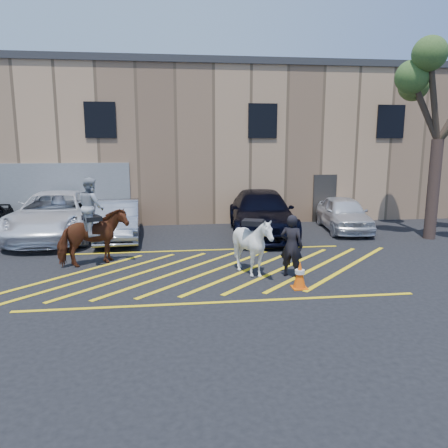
{
  "coord_description": "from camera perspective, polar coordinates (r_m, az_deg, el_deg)",
  "views": [
    {
      "loc": [
        -1.19,
        -12.47,
        3.75
      ],
      "look_at": [
        0.42,
        0.2,
        1.3
      ],
      "focal_mm": 35.0,
      "sensor_mm": 36.0,
      "label": 1
    }
  ],
  "objects": [
    {
      "name": "mounted_bay",
      "position": [
        13.74,
        -16.8,
        -0.81
      ],
      "size": [
        2.23,
        1.75,
        2.68
      ],
      "color": "#602416",
      "rests_on": "ground"
    },
    {
      "name": "car_blue_suv",
      "position": [
        17.67,
        4.88,
        1.43
      ],
      "size": [
        3.0,
        6.17,
        1.73
      ],
      "primitive_type": "imported",
      "rotation": [
        0.0,
        0.0,
        -0.1
      ],
      "color": "black",
      "rests_on": "ground"
    },
    {
      "name": "tree",
      "position": [
        18.5,
        26.62,
        15.78
      ],
      "size": [
        3.99,
        4.37,
        7.31
      ],
      "color": "#433029",
      "rests_on": "ground"
    },
    {
      "name": "saddled_white",
      "position": [
        12.23,
        3.76,
        -2.84
      ],
      "size": [
        1.84,
        1.94,
        1.7
      ],
      "color": "white",
      "rests_on": "ground"
    },
    {
      "name": "car_white_pickup",
      "position": [
        18.31,
        -21.11,
        1.13
      ],
      "size": [
        3.05,
        6.43,
        1.77
      ],
      "primitive_type": "imported",
      "rotation": [
        0.0,
        0.0,
        0.02
      ],
      "color": "white",
      "rests_on": "ground"
    },
    {
      "name": "car_white_suv",
      "position": [
        19.1,
        15.36,
        1.32
      ],
      "size": [
        2.18,
        4.36,
        1.42
      ],
      "primitive_type": "imported",
      "rotation": [
        0.0,
        0.0,
        -0.12
      ],
      "color": "silver",
      "rests_on": "ground"
    },
    {
      "name": "car_silver_sedan",
      "position": [
        17.27,
        -13.64,
        0.5
      ],
      "size": [
        1.8,
        4.55,
        1.47
      ],
      "primitive_type": "imported",
      "rotation": [
        0.0,
        0.0,
        0.05
      ],
      "color": "gray",
      "rests_on": "ground"
    },
    {
      "name": "traffic_cone",
      "position": [
        11.43,
        9.86,
        -6.53
      ],
      "size": [
        0.39,
        0.39,
        0.73
      ],
      "color": "#E35A09",
      "rests_on": "ground"
    },
    {
      "name": "hatching_zone",
      "position": [
        12.78,
        -1.59,
        -6.17
      ],
      "size": [
        12.6,
        5.12,
        0.01
      ],
      "color": "yellow",
      "rests_on": "ground"
    },
    {
      "name": "warehouse",
      "position": [
        24.49,
        -4.55,
        10.59
      ],
      "size": [
        32.42,
        10.2,
        7.3
      ],
      "color": "tan",
      "rests_on": "ground"
    },
    {
      "name": "handler",
      "position": [
        12.24,
        8.8,
        -2.84
      ],
      "size": [
        0.77,
        0.69,
        1.75
      ],
      "primitive_type": "imported",
      "rotation": [
        0.0,
        0.0,
        2.59
      ],
      "color": "black",
      "rests_on": "ground"
    },
    {
      "name": "ground",
      "position": [
        13.07,
        -1.72,
        -5.81
      ],
      "size": [
        90.0,
        90.0,
        0.0
      ],
      "primitive_type": "plane",
      "color": "black",
      "rests_on": "ground"
    }
  ]
}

